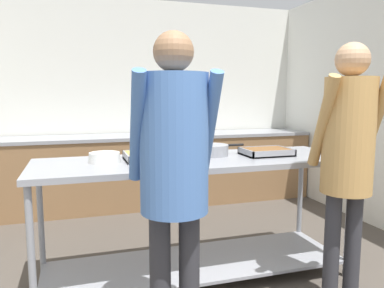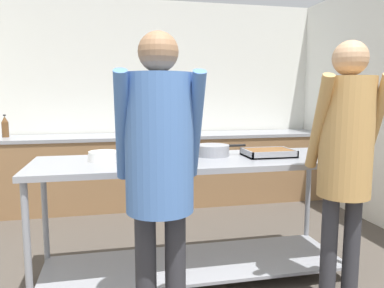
# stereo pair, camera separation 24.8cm
# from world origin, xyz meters

# --- Properties ---
(wall_rear) EXTENTS (4.52, 0.06, 2.65)m
(wall_rear) POSITION_xyz_m (0.00, 4.16, 1.32)
(wall_rear) COLOR silver
(wall_rear) RESTS_ON ground_plane
(back_counter) EXTENTS (4.36, 0.65, 0.91)m
(back_counter) POSITION_xyz_m (-0.00, 3.79, 0.46)
(back_counter) COLOR olive
(back_counter) RESTS_ON ground_plane
(serving_counter) EXTENTS (2.36, 0.75, 0.94)m
(serving_counter) POSITION_xyz_m (-0.00, 1.73, 0.63)
(serving_counter) COLOR gray
(serving_counter) RESTS_ON ground_plane
(plate_stack) EXTENTS (0.23, 0.23, 0.07)m
(plate_stack) POSITION_xyz_m (-0.67, 1.78, 0.97)
(plate_stack) COLOR white
(plate_stack) RESTS_ON serving_counter
(serving_tray_vegetables) EXTENTS (0.45, 0.33, 0.05)m
(serving_tray_vegetables) POSITION_xyz_m (-0.30, 1.80, 0.96)
(serving_tray_vegetables) COLOR gray
(serving_tray_vegetables) RESTS_ON serving_counter
(sauce_pan) EXTENTS (0.40, 0.26, 0.09)m
(sauce_pan) POSITION_xyz_m (0.17, 1.84, 0.99)
(sauce_pan) COLOR gray
(sauce_pan) RESTS_ON serving_counter
(serving_tray_roast) EXTENTS (0.37, 0.28, 0.05)m
(serving_tray_roast) POSITION_xyz_m (0.59, 1.73, 0.96)
(serving_tray_roast) COLOR gray
(serving_tray_roast) RESTS_ON serving_counter
(guest_serving_left) EXTENTS (0.47, 0.41, 1.73)m
(guest_serving_left) POSITION_xyz_m (0.79, 1.05, 1.09)
(guest_serving_left) COLOR #2D2D33
(guest_serving_left) RESTS_ON ground_plane
(guest_serving_right) EXTENTS (0.47, 0.36, 1.74)m
(guest_serving_right) POSITION_xyz_m (-0.36, 0.99, 1.08)
(guest_serving_right) COLOR #2D2D33
(guest_serving_right) RESTS_ON ground_plane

